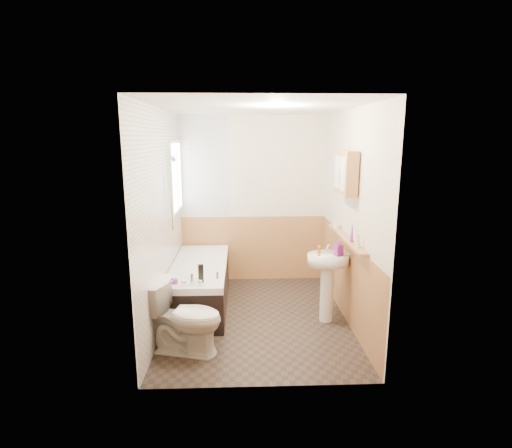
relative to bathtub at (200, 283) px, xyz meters
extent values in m
plane|color=black|center=(0.73, -0.44, -0.29)|extent=(2.80, 2.80, 0.00)
plane|color=white|center=(0.73, -0.44, 2.21)|extent=(2.80, 2.80, 0.00)
cube|color=beige|center=(0.73, 0.97, 0.96)|extent=(2.20, 0.02, 2.50)
cube|color=beige|center=(0.73, -1.85, 0.96)|extent=(2.20, 0.02, 2.50)
cube|color=beige|center=(-0.38, -0.44, 0.96)|extent=(0.02, 2.80, 2.50)
cube|color=beige|center=(1.84, -0.44, 0.96)|extent=(0.02, 2.80, 2.50)
cube|color=#BA804C|center=(1.82, -0.44, 0.21)|extent=(0.01, 2.80, 1.00)
cube|color=#BA804C|center=(0.73, -1.83, 0.21)|extent=(2.20, 0.01, 1.00)
cube|color=#BA804C|center=(0.73, 0.94, 0.21)|extent=(2.20, 0.01, 1.00)
cube|color=white|center=(-0.36, -0.44, 0.96)|extent=(0.01, 2.80, 2.50)
cube|color=white|center=(0.01, 0.94, 1.46)|extent=(0.75, 0.01, 1.50)
cube|color=white|center=(-0.33, 0.51, 1.36)|extent=(0.03, 0.79, 0.99)
cube|color=white|center=(-0.32, 0.51, 1.36)|extent=(0.01, 0.70, 0.90)
cube|color=white|center=(-0.32, 0.51, 1.36)|extent=(0.01, 0.04, 0.90)
cube|color=black|center=(0.00, 0.00, -0.05)|extent=(0.70, 1.81, 0.49)
cube|color=white|center=(0.00, 0.00, 0.23)|extent=(0.70, 1.81, 0.08)
cube|color=white|center=(0.00, 0.00, 0.22)|extent=(0.56, 1.67, 0.04)
cylinder|color=silver|center=(0.00, -0.80, 0.34)|extent=(0.04, 0.04, 0.14)
sphere|color=silver|center=(-0.09, -0.80, 0.31)|extent=(0.06, 0.06, 0.06)
sphere|color=silver|center=(0.09, -0.80, 0.31)|extent=(0.06, 0.06, 0.06)
cylinder|color=silver|center=(-0.32, -0.05, 1.26)|extent=(0.02, 0.02, 1.09)
cylinder|color=silver|center=(-0.32, -0.05, 0.77)|extent=(0.04, 0.04, 0.02)
cylinder|color=silver|center=(-0.32, -0.05, 1.76)|extent=(0.04, 0.04, 0.02)
cylinder|color=silver|center=(-0.27, -0.05, 1.63)|extent=(0.06, 0.07, 0.08)
imported|color=white|center=(-0.03, -1.21, 0.08)|extent=(0.85, 0.60, 0.75)
cylinder|color=white|center=(1.57, -0.55, 0.04)|extent=(0.16, 0.16, 0.68)
ellipsoid|color=white|center=(1.57, -0.55, 0.48)|extent=(0.49, 0.39, 0.13)
cylinder|color=silver|center=(1.48, -0.45, 0.58)|extent=(0.03, 0.03, 0.08)
cylinder|color=silver|center=(1.66, -0.45, 0.58)|extent=(0.03, 0.03, 0.08)
cylinder|color=silver|center=(1.57, -0.47, 0.61)|extent=(0.02, 0.11, 0.09)
cube|color=#BA804C|center=(1.77, -0.54, 0.73)|extent=(0.10, 1.43, 0.03)
cube|color=#BA804C|center=(1.75, -0.51, 1.49)|extent=(0.13, 0.55, 0.49)
cube|color=silver|center=(1.68, -0.64, 1.49)|extent=(0.01, 0.21, 0.37)
cube|color=silver|center=(1.68, -0.37, 1.49)|extent=(0.01, 0.21, 0.37)
cylinder|color=silver|center=(1.77, -1.01, 0.82)|extent=(0.06, 0.06, 0.16)
cone|color=purple|center=(1.77, -0.78, 0.86)|extent=(0.06, 0.06, 0.22)
cylinder|color=silver|center=(1.77, -0.07, 0.77)|extent=(0.08, 0.08, 0.05)
imported|color=purple|center=(1.67, -0.61, 0.58)|extent=(0.15, 0.21, 0.09)
cylinder|color=orange|center=(1.45, -0.60, 0.59)|extent=(0.04, 0.04, 0.10)
cube|color=black|center=(0.09, -0.71, 0.38)|extent=(0.07, 0.05, 0.22)
cylinder|color=purple|center=(-0.21, -0.73, 0.30)|extent=(0.10, 0.10, 0.05)
cylinder|color=purple|center=(0.27, -0.58, 0.31)|extent=(0.03, 0.03, 0.08)
camera|label=1|loc=(0.55, -5.01, 1.87)|focal=28.00mm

